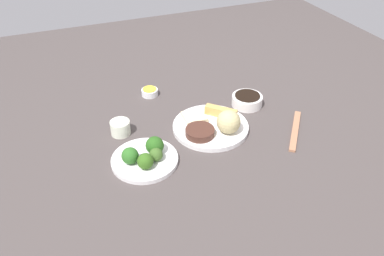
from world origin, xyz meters
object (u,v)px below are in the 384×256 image
(broccoli_plate, at_px, (145,160))
(main_plate, at_px, (211,127))
(teacup, at_px, (120,128))
(sauce_ramekin_hot_mustard, at_px, (150,92))
(soy_sauce_bowl, at_px, (247,101))
(chopsticks_pair, at_px, (295,130))

(broccoli_plate, bearing_deg, main_plate, -72.34)
(broccoli_plate, bearing_deg, teacup, 11.50)
(main_plate, height_order, sauce_ramekin_hot_mustard, sauce_ramekin_hot_mustard)
(sauce_ramekin_hot_mustard, xyz_separation_m, teacup, (-0.20, 0.16, 0.01))
(soy_sauce_bowl, bearing_deg, teacup, 90.21)
(main_plate, xyz_separation_m, sauce_ramekin_hot_mustard, (0.29, 0.12, 0.00))
(main_plate, bearing_deg, teacup, 73.17)
(teacup, bearing_deg, soy_sauce_bowl, -89.79)
(soy_sauce_bowl, relative_size, sauce_ramekin_hot_mustard, 1.78)
(soy_sauce_bowl, xyz_separation_m, teacup, (-0.00, 0.46, 0.00))
(teacup, bearing_deg, main_plate, -106.83)
(teacup, bearing_deg, chopsticks_pair, -110.62)
(soy_sauce_bowl, bearing_deg, broccoli_plate, 111.08)
(sauce_ramekin_hot_mustard, bearing_deg, soy_sauce_bowl, -122.87)
(main_plate, xyz_separation_m, teacup, (0.09, 0.28, 0.02))
(teacup, bearing_deg, sauce_ramekin_hot_mustard, -38.28)
(main_plate, distance_m, chopsticks_pair, 0.28)
(broccoli_plate, xyz_separation_m, chopsticks_pair, (-0.04, -0.50, -0.00))
(main_plate, relative_size, soy_sauce_bowl, 2.28)
(broccoli_plate, distance_m, teacup, 0.17)
(broccoli_plate, distance_m, sauce_ramekin_hot_mustard, 0.39)
(soy_sauce_bowl, height_order, chopsticks_pair, soy_sauce_bowl)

